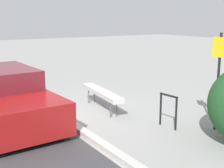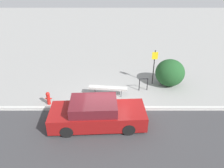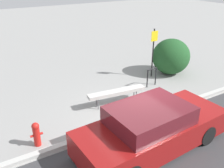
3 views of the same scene
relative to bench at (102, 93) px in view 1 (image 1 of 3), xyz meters
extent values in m
plane|color=gray|center=(-0.03, -1.39, -0.50)|extent=(60.00, 60.00, 0.00)
cube|color=#B7B7B2|center=(-0.03, -1.39, -0.44)|extent=(60.00, 0.20, 0.13)
cylinder|color=#515156|center=(-0.80, 0.00, -0.28)|extent=(0.04, 0.04, 0.45)
cylinder|color=#515156|center=(0.78, -0.19, -0.28)|extent=(0.04, 0.04, 0.45)
cylinder|color=#515156|center=(-0.78, 0.19, -0.28)|extent=(0.04, 0.04, 0.45)
cylinder|color=#515156|center=(0.80, 0.00, -0.28)|extent=(0.04, 0.04, 0.45)
cube|color=#B2B2AD|center=(0.00, 0.00, 0.01)|extent=(2.30, 0.60, 0.12)
cylinder|color=black|center=(1.92, 0.58, -0.10)|extent=(0.05, 0.05, 0.80)
cylinder|color=black|center=(2.42, 0.62, -0.10)|extent=(0.05, 0.05, 0.80)
cylinder|color=black|center=(2.17, 0.60, 0.30)|extent=(0.55, 0.10, 0.05)
cylinder|color=black|center=(2.88, 1.46, 0.65)|extent=(0.06, 0.06, 2.30)
cube|color=yellow|center=(2.88, 1.42, 1.47)|extent=(0.36, 0.02, 0.46)
cylinder|color=red|center=(-3.30, -0.90, -0.20)|extent=(0.20, 0.20, 0.60)
sphere|color=red|center=(-3.30, -0.90, 0.15)|extent=(0.22, 0.22, 0.22)
cylinder|color=red|center=(-3.44, -0.90, -0.14)|extent=(0.08, 0.07, 0.07)
cylinder|color=red|center=(-3.16, -0.90, -0.14)|extent=(0.08, 0.07, 0.07)
cylinder|color=black|center=(0.92, -1.79, -0.20)|extent=(0.61, 0.21, 0.60)
cylinder|color=black|center=(-1.89, -1.93, -0.20)|extent=(0.61, 0.21, 0.60)
cube|color=maroon|center=(-0.44, -2.66, 0.00)|extent=(4.62, 1.97, 0.74)
camera|label=1|loc=(7.55, -4.44, 2.14)|focal=50.00mm
camera|label=2|loc=(0.24, -11.07, 6.49)|focal=35.00mm
camera|label=3|loc=(-4.47, -7.11, 4.22)|focal=40.00mm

